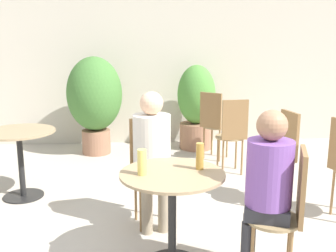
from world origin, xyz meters
name	(u,v)px	position (x,y,z in m)	size (l,w,h in m)	color
storefront_wall	(141,49)	(0.00, 3.79, 1.50)	(10.00, 0.06, 3.00)	beige
cafe_table_near	(172,196)	(0.17, 0.11, 0.55)	(0.75, 0.75, 0.72)	black
cafe_table_far	(20,147)	(-1.30, 1.54, 0.54)	(0.74, 0.74, 0.72)	black
bistro_chair_0	(288,205)	(0.92, -0.15, 0.57)	(0.41, 0.40, 0.95)	#997F56
bistro_chair_1	(149,161)	(0.03, 0.89, 0.57)	(0.37, 0.39, 0.95)	#997F56
bistro_chair_2	(213,120)	(0.96, 2.72, 0.57)	(0.42, 0.43, 0.95)	#997F56
bistro_chair_3	(233,130)	(1.08, 2.07, 0.57)	(0.37, 0.38, 0.95)	#997F56
bistro_chair_5	(281,150)	(1.36, 1.18, 0.57)	(0.39, 0.37, 0.95)	#997F56
seated_person_0	(267,181)	(0.78, -0.11, 0.73)	(0.36, 0.34, 1.20)	#2D2D33
seated_person_1	(152,148)	(0.05, 0.74, 0.73)	(0.33, 0.36, 1.22)	gray
beer_glass_0	(142,162)	(-0.04, 0.08, 0.81)	(0.07, 0.07, 0.18)	#DBC65B
beer_glass_1	(200,156)	(0.38, 0.17, 0.82)	(0.06, 0.06, 0.19)	#B28433
potted_plant_0	(95,98)	(-0.69, 3.17, 0.83)	(0.79, 0.79, 1.42)	#93664C
potted_plant_1	(196,105)	(0.82, 3.34, 0.68)	(0.58, 0.58, 1.28)	#93664C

